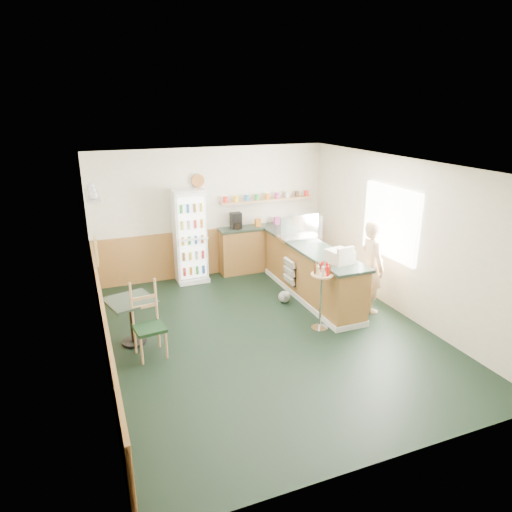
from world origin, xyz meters
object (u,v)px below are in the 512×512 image
drinks_fridge (190,236)px  display_case (299,227)px  cafe_chair (148,317)px  cafe_table (131,313)px  cash_register (340,256)px  condiment_stand (322,286)px  shopkeeper (372,266)px

drinks_fridge → display_case: size_ratio=2.36×
drinks_fridge → cafe_chair: (-1.29, -2.64, -0.37)m
drinks_fridge → cafe_table: 2.73m
cash_register → cafe_table: bearing=163.9°
display_case → cafe_chair: display_case is taller
cash_register → cafe_chair: size_ratio=0.34×
condiment_stand → shopkeeper: bearing=15.2°
display_case → cash_register: bearing=-90.0°
shopkeeper → cafe_chair: bearing=96.2°
cafe_table → display_case: bearing=18.3°
cafe_table → cafe_chair: bearing=-64.0°
drinks_fridge → condiment_stand: drinks_fridge is taller
condiment_stand → cafe_table: bearing=167.5°
cash_register → shopkeeper: bearing=-6.1°
drinks_fridge → shopkeeper: (2.62, -2.58, -0.13)m
cash_register → condiment_stand: cash_register is taller
cash_register → cafe_chair: cash_register is taller
condiment_stand → cafe_chair: 2.75m
cash_register → drinks_fridge: bearing=116.3°
drinks_fridge → display_case: bearing=-30.5°
display_case → cafe_chair: 3.61m
cash_register → shopkeeper: (0.70, 0.05, -0.29)m
drinks_fridge → display_case: (1.92, -1.13, 0.28)m
shopkeeper → cafe_chair: shopkeeper is taller
display_case → cash_register: display_case is taller
cafe_table → cafe_chair: (0.19, -0.39, 0.07)m
shopkeeper → condiment_stand: (-1.18, -0.32, -0.07)m
display_case → condiment_stand: (-0.48, -1.77, -0.49)m
condiment_stand → cafe_chair: size_ratio=1.00×
display_case → cash_register: size_ratio=2.10×
cafe_table → shopkeeper: bearing=-4.5°
shopkeeper → cafe_table: bearing=90.7°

